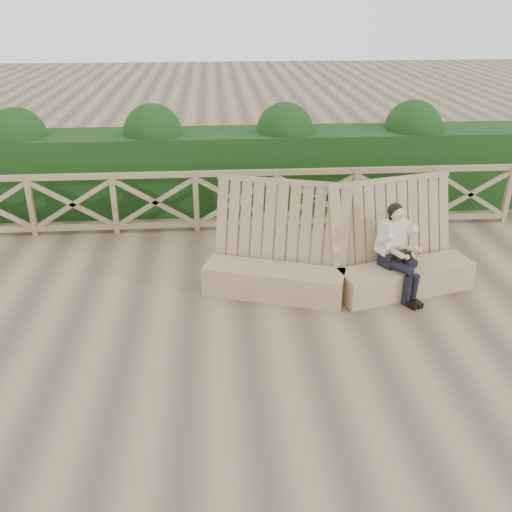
{
  "coord_description": "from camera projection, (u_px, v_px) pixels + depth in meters",
  "views": [
    {
      "loc": [
        -0.37,
        -6.1,
        3.96
      ],
      "look_at": [
        0.12,
        0.4,
        0.9
      ],
      "focal_mm": 40.0,
      "sensor_mm": 36.0,
      "label": 1
    }
  ],
  "objects": [
    {
      "name": "hedge",
      "position": [
        233.0,
        170.0,
        11.14
      ],
      "size": [
        12.0,
        1.2,
        1.5
      ],
      "primitive_type": "cube",
      "color": "black",
      "rests_on": "ground"
    },
    {
      "name": "bench",
      "position": [
        339.0,
        266.0,
        8.09
      ],
      "size": [
        3.91,
        1.32,
        1.55
      ],
      "rotation": [
        0.0,
        0.0,
        -0.02
      ],
      "color": "#927753",
      "rests_on": "ground"
    },
    {
      "name": "ground",
      "position": [
        249.0,
        334.0,
        7.21
      ],
      "size": [
        60.0,
        60.0,
        0.0
      ],
      "primitive_type": "plane",
      "color": "brown",
      "rests_on": "ground"
    },
    {
      "name": "woman",
      "position": [
        397.0,
        248.0,
        7.89
      ],
      "size": [
        0.6,
        0.84,
        1.33
      ],
      "rotation": [
        0.0,
        0.0,
        0.52
      ],
      "color": "black",
      "rests_on": "ground"
    },
    {
      "name": "guardrail",
      "position": [
        236.0,
        200.0,
        10.14
      ],
      "size": [
        10.1,
        0.09,
        1.1
      ],
      "color": "#8F7B53",
      "rests_on": "ground"
    }
  ]
}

